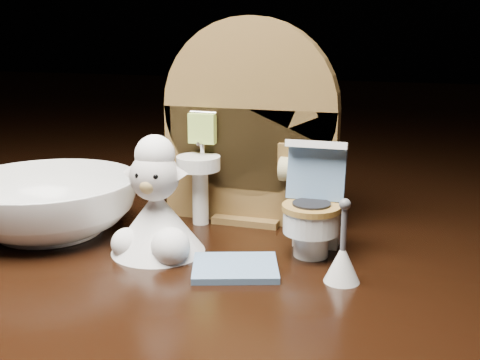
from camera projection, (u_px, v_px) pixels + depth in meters
The scene contains 6 objects.
backdrop_panel at pixel (249, 135), 0.44m from camera, with size 0.13×0.05×0.15m.
toy_toilet at pixel (314, 212), 0.39m from camera, with size 0.04×0.05×0.07m.
bath_mat at pixel (235, 268), 0.36m from camera, with size 0.05×0.04×0.00m, color #5E81A8.
toilet_brush at pixel (342, 260), 0.35m from camera, with size 0.02×0.02×0.05m.
plush_lamb at pixel (156, 212), 0.39m from camera, with size 0.06×0.06×0.08m.
ceramic_bowl at pixel (48, 205), 0.43m from camera, with size 0.13×0.13×0.04m, color white.
Camera 1 is at (0.12, -0.35, 0.15)m, focal length 45.00 mm.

